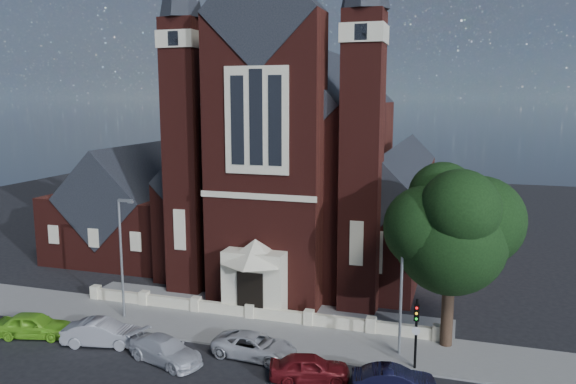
% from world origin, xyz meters
% --- Properties ---
extents(ground, '(120.00, 120.00, 0.00)m').
position_xyz_m(ground, '(0.00, 15.00, 0.00)').
color(ground, black).
rests_on(ground, ground).
extents(pavement_strip, '(60.00, 5.00, 0.12)m').
position_xyz_m(pavement_strip, '(0.00, 4.50, 0.00)').
color(pavement_strip, slate).
rests_on(pavement_strip, ground).
extents(forecourt_paving, '(26.00, 3.00, 0.14)m').
position_xyz_m(forecourt_paving, '(0.00, 8.50, 0.00)').
color(forecourt_paving, slate).
rests_on(forecourt_paving, ground).
extents(forecourt_wall, '(24.00, 0.40, 0.90)m').
position_xyz_m(forecourt_wall, '(0.00, 6.50, 0.00)').
color(forecourt_wall, beige).
rests_on(forecourt_wall, ground).
extents(church, '(20.01, 34.90, 29.20)m').
position_xyz_m(church, '(-0.00, 22.94, 8.19)').
color(church, '#441712').
rests_on(church, ground).
extents(parish_hall, '(12.00, 12.20, 10.24)m').
position_xyz_m(parish_hall, '(-16.00, 18.00, 4.01)').
color(parish_hall, '#441712').
rests_on(parish_hall, ground).
extents(street_tree, '(6.40, 6.60, 10.70)m').
position_xyz_m(street_tree, '(12.60, 5.71, 6.96)').
color(street_tree, black).
rests_on(street_tree, ground).
extents(street_lamp_left, '(1.16, 0.22, 8.09)m').
position_xyz_m(street_lamp_left, '(-7.91, 4.00, 4.60)').
color(street_lamp_left, gray).
rests_on(street_lamp_left, ground).
extents(street_lamp_right, '(1.16, 0.22, 8.09)m').
position_xyz_m(street_lamp_right, '(10.09, 4.00, 4.60)').
color(street_lamp_right, gray).
rests_on(street_lamp_right, ground).
extents(traffic_signal, '(0.28, 0.42, 4.00)m').
position_xyz_m(traffic_signal, '(11.00, 2.43, 2.58)').
color(traffic_signal, black).
rests_on(traffic_signal, ground).
extents(car_lime_van, '(4.73, 2.79, 1.51)m').
position_xyz_m(car_lime_van, '(-11.63, -0.10, 0.76)').
color(car_lime_van, '#74C327').
rests_on(car_lime_van, ground).
extents(car_silver_a, '(4.82, 2.54, 1.51)m').
position_xyz_m(car_silver_a, '(-6.91, 0.15, 0.75)').
color(car_silver_a, '#93949A').
rests_on(car_silver_a, ground).
extents(car_silver_b, '(5.05, 3.28, 1.36)m').
position_xyz_m(car_silver_b, '(-2.28, -0.66, 0.68)').
color(car_silver_b, silver).
rests_on(car_silver_b, ground).
extents(car_white_suv, '(4.96, 2.59, 1.33)m').
position_xyz_m(car_white_suv, '(2.24, 1.37, 0.67)').
color(car_white_suv, silver).
rests_on(car_white_suv, ground).
extents(car_dark_red, '(4.48, 2.80, 1.42)m').
position_xyz_m(car_dark_red, '(5.89, -0.29, 0.71)').
color(car_dark_red, '#601014').
rests_on(car_dark_red, ground).
extents(car_navy, '(4.39, 2.37, 1.37)m').
position_xyz_m(car_navy, '(10.23, -0.37, 0.69)').
color(car_navy, black).
rests_on(car_navy, ground).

